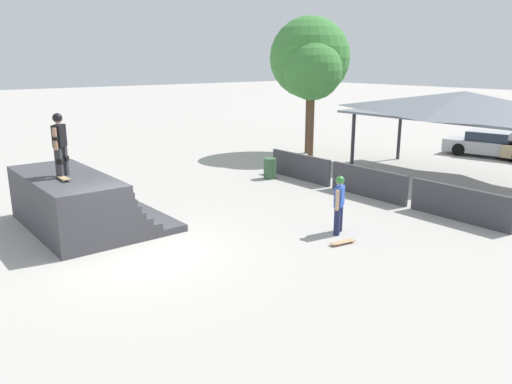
{
  "coord_description": "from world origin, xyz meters",
  "views": [
    {
      "loc": [
        11.1,
        -5.08,
        4.76
      ],
      "look_at": [
        -0.31,
        4.06,
        0.88
      ],
      "focal_mm": 35.0,
      "sensor_mm": 36.0,
      "label": 1
    }
  ],
  "objects_px": {
    "trash_bin": "(270,168)",
    "tree_far_back": "(313,71)",
    "skater_on_deck": "(60,141)",
    "parked_car_silver": "(491,145)",
    "bystander_walking": "(339,200)",
    "skateboard_on_ground": "(342,242)",
    "skateboard_on_deck": "(63,178)",
    "tree_beside_pavilion": "(310,58)"
  },
  "relations": [
    {
      "from": "bystander_walking",
      "to": "parked_car_silver",
      "type": "distance_m",
      "value": 15.07
    },
    {
      "from": "tree_far_back",
      "to": "trash_bin",
      "type": "relative_size",
      "value": 6.72
    },
    {
      "from": "trash_bin",
      "to": "tree_far_back",
      "type": "bearing_deg",
      "value": 116.27
    },
    {
      "from": "skateboard_on_deck",
      "to": "tree_far_back",
      "type": "xyz_separation_m",
      "value": [
        -4.08,
        13.51,
        2.59
      ]
    },
    {
      "from": "trash_bin",
      "to": "skater_on_deck",
      "type": "bearing_deg",
      "value": -80.83
    },
    {
      "from": "bystander_walking",
      "to": "trash_bin",
      "type": "distance_m",
      "value": 7.01
    },
    {
      "from": "tree_beside_pavilion",
      "to": "parked_car_silver",
      "type": "distance_m",
      "value": 10.19
    },
    {
      "from": "tree_beside_pavilion",
      "to": "skateboard_on_deck",
      "type": "bearing_deg",
      "value": -70.47
    },
    {
      "from": "skater_on_deck",
      "to": "skateboard_on_ground",
      "type": "distance_m",
      "value": 8.18
    },
    {
      "from": "skateboard_on_deck",
      "to": "tree_far_back",
      "type": "height_order",
      "value": "tree_far_back"
    },
    {
      "from": "tree_beside_pavilion",
      "to": "parked_car_silver",
      "type": "relative_size",
      "value": 1.49
    },
    {
      "from": "bystander_walking",
      "to": "parked_car_silver",
      "type": "bearing_deg",
      "value": -18.45
    },
    {
      "from": "skateboard_on_deck",
      "to": "tree_far_back",
      "type": "distance_m",
      "value": 14.35
    },
    {
      "from": "skater_on_deck",
      "to": "parked_car_silver",
      "type": "bearing_deg",
      "value": 124.49
    },
    {
      "from": "skateboard_on_deck",
      "to": "tree_beside_pavilion",
      "type": "distance_m",
      "value": 15.45
    },
    {
      "from": "tree_far_back",
      "to": "parked_car_silver",
      "type": "distance_m",
      "value": 9.86
    },
    {
      "from": "skater_on_deck",
      "to": "skateboard_on_ground",
      "type": "relative_size",
      "value": 2.27
    },
    {
      "from": "skateboard_on_ground",
      "to": "trash_bin",
      "type": "xyz_separation_m",
      "value": [
        -7.06,
        3.44,
        0.37
      ]
    },
    {
      "from": "bystander_walking",
      "to": "parked_car_silver",
      "type": "xyz_separation_m",
      "value": [
        -3.09,
        14.75,
        -0.37
      ]
    },
    {
      "from": "skateboard_on_ground",
      "to": "trash_bin",
      "type": "relative_size",
      "value": 0.92
    },
    {
      "from": "bystander_walking",
      "to": "skateboard_on_ground",
      "type": "height_order",
      "value": "bystander_walking"
    },
    {
      "from": "bystander_walking",
      "to": "tree_beside_pavilion",
      "type": "xyz_separation_m",
      "value": [
        -9.61,
        8.19,
        3.89
      ]
    },
    {
      "from": "skater_on_deck",
      "to": "tree_far_back",
      "type": "xyz_separation_m",
      "value": [
        -3.69,
        13.38,
        1.63
      ]
    },
    {
      "from": "tree_beside_pavilion",
      "to": "tree_far_back",
      "type": "xyz_separation_m",
      "value": [
        0.97,
        -0.73,
        -0.62
      ]
    },
    {
      "from": "tree_beside_pavilion",
      "to": "tree_far_back",
      "type": "distance_m",
      "value": 1.36
    },
    {
      "from": "skateboard_on_deck",
      "to": "trash_bin",
      "type": "xyz_separation_m",
      "value": [
        -1.81,
        8.91,
        -1.24
      ]
    },
    {
      "from": "bystander_walking",
      "to": "tree_beside_pavilion",
      "type": "relative_size",
      "value": 0.24
    },
    {
      "from": "bystander_walking",
      "to": "tree_beside_pavilion",
      "type": "distance_m",
      "value": 13.22
    },
    {
      "from": "skater_on_deck",
      "to": "trash_bin",
      "type": "xyz_separation_m",
      "value": [
        -1.42,
        8.78,
        -2.19
      ]
    },
    {
      "from": "tree_beside_pavilion",
      "to": "bystander_walking",
      "type": "bearing_deg",
      "value": -40.43
    },
    {
      "from": "skater_on_deck",
      "to": "tree_far_back",
      "type": "distance_m",
      "value": 13.98
    },
    {
      "from": "skateboard_on_ground",
      "to": "tree_beside_pavilion",
      "type": "height_order",
      "value": "tree_beside_pavilion"
    },
    {
      "from": "parked_car_silver",
      "to": "bystander_walking",
      "type": "bearing_deg",
      "value": -90.08
    },
    {
      "from": "tree_far_back",
      "to": "skater_on_deck",
      "type": "bearing_deg",
      "value": -74.59
    },
    {
      "from": "skateboard_on_ground",
      "to": "tree_far_back",
      "type": "bearing_deg",
      "value": -122.16
    },
    {
      "from": "tree_far_back",
      "to": "skateboard_on_deck",
      "type": "bearing_deg",
      "value": -73.18
    },
    {
      "from": "bystander_walking",
      "to": "tree_far_back",
      "type": "bearing_deg",
      "value": 18.94
    },
    {
      "from": "tree_far_back",
      "to": "trash_bin",
      "type": "height_order",
      "value": "tree_far_back"
    },
    {
      "from": "tree_far_back",
      "to": "parked_car_silver",
      "type": "height_order",
      "value": "tree_far_back"
    },
    {
      "from": "bystander_walking",
      "to": "skateboard_on_ground",
      "type": "distance_m",
      "value": 1.29
    },
    {
      "from": "skater_on_deck",
      "to": "skateboard_on_ground",
      "type": "height_order",
      "value": "skater_on_deck"
    },
    {
      "from": "skater_on_deck",
      "to": "parked_car_silver",
      "type": "xyz_separation_m",
      "value": [
        1.87,
        20.67,
        -2.02
      ]
    }
  ]
}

